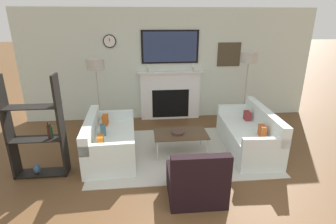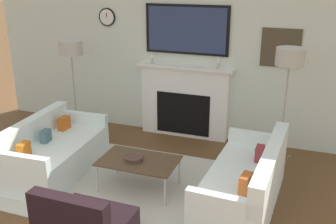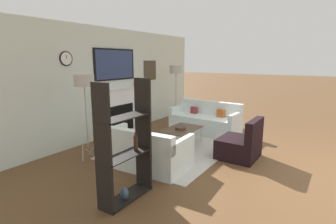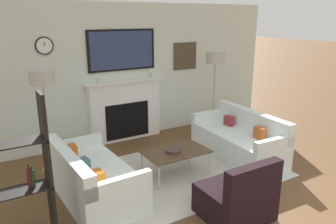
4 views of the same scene
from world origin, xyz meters
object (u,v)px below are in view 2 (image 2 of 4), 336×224
Objects in this scene: coffee_table at (139,162)px; floor_lamp_left at (71,50)px; floor_lamp_right at (290,59)px; couch_left at (53,153)px; couch_right at (245,185)px; decorative_bowl at (134,158)px.

coffee_table is 0.60× the size of floor_lamp_left.
coffee_table is 0.57× the size of floor_lamp_right.
floor_lamp_right reaches higher than couch_left.
decorative_bowl is (-1.42, -0.05, 0.15)m from couch_right.
floor_lamp_left is at bearing 105.44° from couch_left.
couch_left reaches higher than coffee_table.
floor_lamp_right reaches higher than couch_right.
floor_lamp_left reaches higher than couch_left.
couch_left is 6.96× the size of decorative_bowl.
floor_lamp_left is 0.95× the size of floor_lamp_right.
couch_right is 1.37m from coffee_table.
coffee_table is (-1.36, -0.04, 0.09)m from couch_right.
floor_lamp_right is (3.32, 0.00, 0.09)m from floor_lamp_left.
couch_left is 1.70m from floor_lamp_left.
decorative_bowl is (1.28, -0.05, 0.17)m from couch_left.
couch_right is 1.85× the size of coffee_table.
floor_lamp_right is at bearing 20.35° from couch_left.
floor_lamp_left is at bearing 180.00° from floor_lamp_right.
floor_lamp_left is (-1.65, 1.15, 1.13)m from coffee_table.
floor_lamp_right is at bearing 0.00° from floor_lamp_left.
floor_lamp_left reaches higher than coffee_table.
decorative_bowl is at bearing -36.33° from floor_lamp_left.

